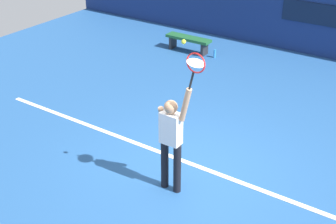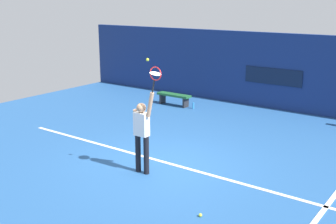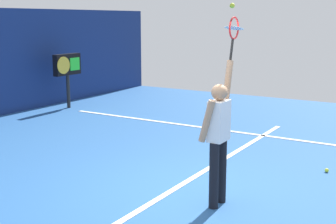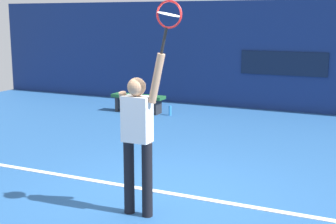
% 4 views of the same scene
% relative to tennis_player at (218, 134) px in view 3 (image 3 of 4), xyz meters
% --- Properties ---
extents(ground_plane, '(18.00, 18.00, 0.00)m').
position_rel_tennis_player_xyz_m(ground_plane, '(0.07, 0.64, -1.01)').
color(ground_plane, '#23518C').
extents(court_baseline, '(10.00, 0.10, 0.01)m').
position_rel_tennis_player_xyz_m(court_baseline, '(0.07, 0.80, -1.00)').
color(court_baseline, white).
rests_on(court_baseline, ground_plane).
extents(court_sideline, '(0.10, 7.00, 0.01)m').
position_rel_tennis_player_xyz_m(court_sideline, '(4.03, 2.64, -1.00)').
color(court_sideline, white).
rests_on(court_sideline, ground_plane).
extents(tennis_player, '(0.61, 0.31, 1.99)m').
position_rel_tennis_player_xyz_m(tennis_player, '(0.00, 0.00, 0.00)').
color(tennis_player, black).
rests_on(tennis_player, ground_plane).
extents(tennis_racket, '(0.37, 0.27, 0.63)m').
position_rel_tennis_player_xyz_m(tennis_racket, '(0.41, -0.00, 1.37)').
color(tennis_racket, black).
extents(tennis_ball, '(0.07, 0.07, 0.07)m').
position_rel_tennis_player_xyz_m(tennis_ball, '(0.23, -0.05, 1.69)').
color(tennis_ball, '#CCE033').
extents(scoreboard_clock, '(0.96, 0.20, 1.55)m').
position_rel_tennis_player_xyz_m(scoreboard_clock, '(4.26, 6.76, 0.18)').
color(scoreboard_clock, black).
rests_on(scoreboard_clock, ground_plane).
extents(spare_ball, '(0.07, 0.07, 0.07)m').
position_rel_tennis_player_xyz_m(spare_ball, '(2.22, -0.98, -0.98)').
color(spare_ball, '#CCE033').
rests_on(spare_ball, ground_plane).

